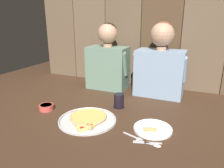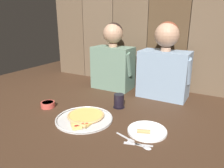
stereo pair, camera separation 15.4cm
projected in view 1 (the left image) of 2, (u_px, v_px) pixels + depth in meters
name	position (u px, v px, depth m)	size (l,w,h in m)	color
ground_plane	(109.00, 112.00, 1.50)	(3.20, 3.20, 0.00)	#422B1C
pizza_tray	(88.00, 119.00, 1.39)	(0.38, 0.38, 0.03)	silver
dinner_plate	(153.00, 129.00, 1.27)	(0.23, 0.23, 0.03)	white
drinking_glass	(119.00, 101.00, 1.58)	(0.09, 0.09, 0.10)	black
dipping_bowl	(46.00, 107.00, 1.54)	(0.10, 0.10, 0.04)	#CC4C42
table_fork	(134.00, 136.00, 1.20)	(0.13, 0.06, 0.01)	silver
table_knife	(147.00, 142.00, 1.14)	(0.15, 0.06, 0.01)	silver
table_spoon	(153.00, 144.00, 1.12)	(0.14, 0.03, 0.01)	silver
diner_left	(108.00, 60.00, 1.95)	(0.40, 0.21, 0.60)	slate
diner_right	(160.00, 63.00, 1.77)	(0.43, 0.23, 0.62)	#849EB7
wooden_backdrop_wall	(142.00, 6.00, 1.93)	(2.19, 0.03, 1.48)	brown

